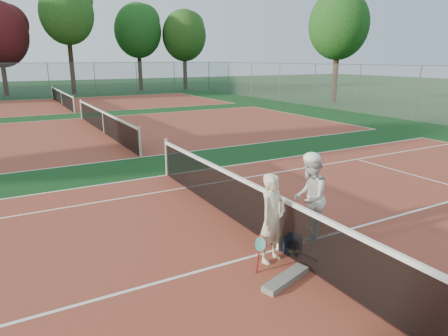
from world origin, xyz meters
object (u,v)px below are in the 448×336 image
(racket_spare, at_px, (293,252))
(water_bottle, at_px, (312,244))
(racket_red, at_px, (260,253))
(player_b, at_px, (310,198))
(racket_black_held, at_px, (316,215))
(player_a, at_px, (272,218))
(sports_bag_navy, at_px, (292,244))
(net_main, at_px, (279,223))
(sports_bag_purple, at_px, (292,244))

(racket_spare, relative_size, water_bottle, 1.98)
(racket_red, distance_m, water_bottle, 1.19)
(player_b, height_order, water_bottle, player_b)
(player_b, relative_size, water_bottle, 5.44)
(racket_black_held, distance_m, racket_spare, 1.41)
(player_b, xyz_separation_m, racket_spare, (-0.71, -0.45, -0.74))
(racket_black_held, bearing_deg, racket_red, -30.93)
(player_a, distance_m, racket_spare, 0.82)
(player_a, distance_m, racket_red, 0.62)
(racket_spare, bearing_deg, player_a, 52.71)
(water_bottle, bearing_deg, sports_bag_navy, 146.82)
(net_main, distance_m, racket_black_held, 1.35)
(player_a, xyz_separation_m, sports_bag_purple, (0.54, 0.12, -0.64))
(racket_red, bearing_deg, player_a, -2.47)
(racket_red, xyz_separation_m, racket_black_held, (1.96, 0.87, -0.02))
(player_a, height_order, water_bottle, player_a)
(racket_black_held, distance_m, water_bottle, 1.12)
(sports_bag_navy, bearing_deg, net_main, 137.24)
(racket_black_held, height_order, racket_spare, racket_black_held)
(player_a, height_order, sports_bag_navy, player_a)
(player_b, bearing_deg, water_bottle, 14.18)
(racket_black_held, xyz_separation_m, sports_bag_navy, (-1.08, -0.60, -0.14))
(player_b, xyz_separation_m, water_bottle, (-0.32, -0.49, -0.67))
(racket_red, bearing_deg, net_main, 3.10)
(player_a, xyz_separation_m, player_b, (1.14, 0.39, 0.04))
(racket_red, xyz_separation_m, racket_spare, (0.79, 0.12, -0.22))
(player_b, bearing_deg, racket_black_held, 169.98)
(racket_black_held, relative_size, racket_spare, 0.93)
(racket_black_held, xyz_separation_m, racket_spare, (-1.17, -0.75, -0.20))
(water_bottle, bearing_deg, net_main, 142.93)
(player_b, distance_m, racket_spare, 1.12)
(net_main, bearing_deg, sports_bag_purple, -36.61)
(player_a, height_order, racket_black_held, player_a)
(net_main, xyz_separation_m, sports_bag_navy, (0.18, -0.16, -0.37))
(racket_red, distance_m, sports_bag_purple, 0.96)
(net_main, distance_m, player_b, 0.86)
(racket_spare, relative_size, sports_bag_purple, 1.87)
(sports_bag_purple, height_order, water_bottle, water_bottle)
(net_main, bearing_deg, racket_spare, -75.31)
(player_a, height_order, racket_red, player_a)
(racket_red, xyz_separation_m, sports_bag_purple, (0.90, 0.29, -0.16))
(player_b, distance_m, racket_black_held, 0.77)
(net_main, xyz_separation_m, player_b, (0.79, 0.13, 0.31))
(player_b, relative_size, sports_bag_navy, 4.66)
(racket_black_held, relative_size, sports_bag_purple, 1.74)
(racket_red, bearing_deg, sports_bag_navy, -11.52)
(net_main, relative_size, racket_spare, 18.51)
(racket_spare, bearing_deg, sports_bag_purple, -61.08)
(water_bottle, bearing_deg, racket_black_held, 45.26)
(player_b, bearing_deg, sports_bag_purple, -18.37)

